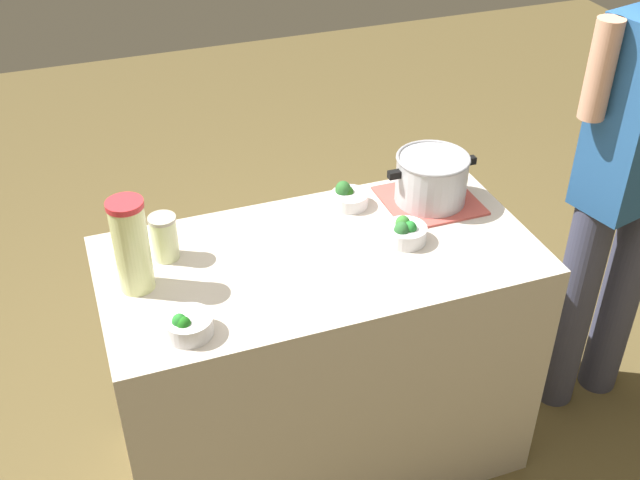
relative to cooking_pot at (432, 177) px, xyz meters
name	(u,v)px	position (x,y,z in m)	size (l,w,h in m)	color
ground_plane	(320,448)	(-0.44, -0.15, -0.96)	(8.00, 8.00, 0.00)	brown
counter_slab	(320,360)	(-0.44, -0.15, -0.53)	(1.30, 0.66, 0.87)	beige
dish_cloth	(429,200)	(0.00, 0.00, -0.09)	(0.30, 0.28, 0.01)	#BF4F47
cooking_pot	(432,177)	(0.00, 0.00, 0.00)	(0.31, 0.24, 0.16)	#B7B7BC
lemonade_pitcher	(131,245)	(-0.97, -0.13, 0.05)	(0.10, 0.10, 0.28)	#E7F1A1
mason_jar	(164,237)	(-0.87, -0.01, -0.02)	(0.08, 0.08, 0.14)	beige
broccoli_bowl_front	(188,325)	(-0.88, -0.37, -0.06)	(0.13, 0.13, 0.07)	silver
broccoli_bowl_center	(348,197)	(-0.26, 0.07, -0.06)	(0.12, 0.12, 0.08)	silver
broccoli_bowl_back	(405,232)	(-0.17, -0.18, -0.06)	(0.13, 0.13, 0.08)	silver
person_cook	(629,181)	(0.61, -0.21, -0.02)	(0.50, 0.28, 1.70)	#42445C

